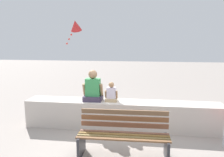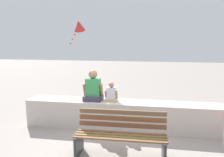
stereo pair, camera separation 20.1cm
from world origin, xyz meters
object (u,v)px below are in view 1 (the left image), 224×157
object	(u,v)px
person_adult	(93,89)
kite_red	(76,26)
park_bench	(123,135)
person_child	(111,94)

from	to	relation	value
person_adult	kite_red	xyz separation A→B (m)	(-1.46, 3.40, 1.83)
park_bench	person_child	size ratio (longest dim) A/B	3.54
park_bench	person_adult	distance (m)	1.81
park_bench	kite_red	size ratio (longest dim) A/B	1.74
person_child	kite_red	xyz separation A→B (m)	(-1.94, 3.39, 1.95)
park_bench	person_adult	bearing A→B (deg)	123.03
person_child	park_bench	bearing A→B (deg)	-72.70
person_child	person_adult	bearing A→B (deg)	-179.95
person_child	kite_red	distance (m)	4.37
park_bench	kite_red	distance (m)	5.91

